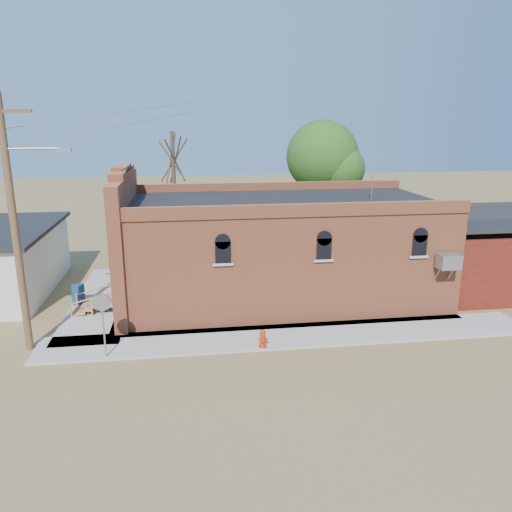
{
  "coord_description": "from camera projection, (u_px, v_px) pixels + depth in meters",
  "views": [
    {
      "loc": [
        -2.31,
        -16.54,
        8.12
      ],
      "look_at": [
        0.59,
        4.16,
        2.4
      ],
      "focal_mm": 35.0,
      "sensor_mm": 36.0,
      "label": 1
    }
  ],
  "objects": [
    {
      "name": "ground",
      "position": [
        256.0,
        349.0,
        18.25
      ],
      "size": [
        120.0,
        120.0,
        0.0
      ],
      "primitive_type": "plane",
      "color": "olive",
      "rests_on": "ground"
    },
    {
      "name": "sidewalk_south",
      "position": [
        291.0,
        336.0,
        19.3
      ],
      "size": [
        19.0,
        2.2,
        0.08
      ],
      "primitive_type": "cube",
      "color": "#9E9991",
      "rests_on": "ground"
    },
    {
      "name": "sidewalk_west",
      "position": [
        104.0,
        300.0,
        23.13
      ],
      "size": [
        2.6,
        10.0,
        0.08
      ],
      "primitive_type": "cube",
      "color": "#9E9991",
      "rests_on": "ground"
    },
    {
      "name": "brick_bar",
      "position": [
        274.0,
        249.0,
        23.11
      ],
      "size": [
        16.4,
        7.97,
        6.3
      ],
      "color": "#C5633C",
      "rests_on": "ground"
    },
    {
      "name": "red_shed",
      "position": [
        472.0,
        243.0,
        24.45
      ],
      "size": [
        5.4,
        6.4,
        4.3
      ],
      "color": "#53120E",
      "rests_on": "ground"
    },
    {
      "name": "utility_pole",
      "position": [
        15.0,
        221.0,
        17.05
      ],
      "size": [
        3.12,
        0.26,
        9.0
      ],
      "color": "#553122",
      "rests_on": "ground"
    },
    {
      "name": "tree_bare_near",
      "position": [
        173.0,
        159.0,
        28.7
      ],
      "size": [
        2.8,
        2.8,
        7.65
      ],
      "color": "#4F3B2D",
      "rests_on": "ground"
    },
    {
      "name": "tree_leafy",
      "position": [
        322.0,
        157.0,
        30.39
      ],
      "size": [
        4.4,
        4.4,
        8.15
      ],
      "color": "#4F3B2D",
      "rests_on": "ground"
    },
    {
      "name": "fire_hydrant",
      "position": [
        263.0,
        338.0,
        18.17
      ],
      "size": [
        0.4,
        0.38,
        0.69
      ],
      "rotation": [
        0.0,
        0.0,
        -0.25
      ],
      "color": "red",
      "rests_on": "sidewalk_south"
    },
    {
      "name": "stop_sign",
      "position": [
        102.0,
        309.0,
        17.05
      ],
      "size": [
        0.64,
        0.08,
        2.34
      ],
      "rotation": [
        0.0,
        0.0,
        -0.4
      ],
      "color": "#939499",
      "rests_on": "sidewalk_south"
    },
    {
      "name": "trash_barrel",
      "position": [
        78.0,
        294.0,
        22.46
      ],
      "size": [
        0.74,
        0.74,
        0.88
      ],
      "primitive_type": "cylinder",
      "rotation": [
        0.0,
        0.0,
        -0.38
      ],
      "color": "navy",
      "rests_on": "sidewalk_west"
    }
  ]
}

